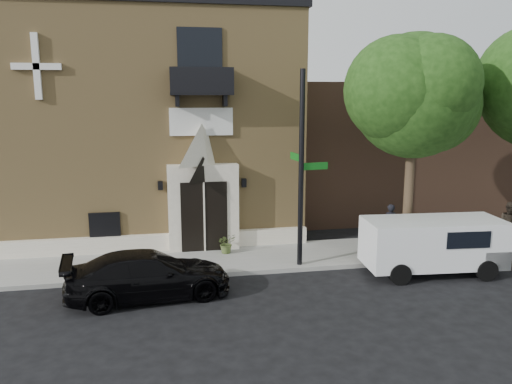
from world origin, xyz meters
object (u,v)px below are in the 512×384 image
cargo_van (438,243)px  fire_hydrant (428,244)px  dumpster (419,237)px  pedestrian_far (509,224)px  pedestrian_near (390,224)px  black_sedan (149,275)px  street_sign (301,169)px

cargo_van → fire_hydrant: bearing=75.5°
dumpster → pedestrian_far: size_ratio=1.12×
cargo_van → fire_hydrant: 1.51m
fire_hydrant → pedestrian_near: 1.84m
pedestrian_near → fire_hydrant: bearing=110.7°
pedestrian_near → dumpster: bearing=111.8°
black_sedan → cargo_van: (9.38, 0.34, 0.34)m
black_sedan → dumpster: (9.68, 2.11, 0.05)m
dumpster → cargo_van: bearing=-109.3°
black_sedan → street_sign: (5.03, 1.62, 2.75)m
street_sign → pedestrian_far: size_ratio=3.76×
black_sedan → street_sign: bearing=-78.9°
dumpster → fire_hydrant: bearing=-79.2°
black_sedan → fire_hydrant: (9.83, 1.70, -0.13)m
cargo_van → pedestrian_far: (4.05, 1.84, -0.01)m
pedestrian_near → pedestrian_far: bearing=161.5°
black_sedan → street_sign: size_ratio=0.73×
cargo_van → pedestrian_near: cargo_van is taller
pedestrian_far → cargo_van: bearing=120.0°
pedestrian_far → pedestrian_near: bearing=80.3°
dumpster → pedestrian_near: bearing=105.4°
pedestrian_far → dumpster: bearing=96.5°
street_sign → fire_hydrant: 5.60m
street_sign → dumpster: bearing=-0.9°
cargo_van → dumpster: bearing=84.3°
black_sedan → pedestrian_far: size_ratio=2.74×
street_sign → pedestrian_near: (4.07, 1.73, -2.50)m
cargo_van → pedestrian_far: size_ratio=2.68×
black_sedan → cargo_van: size_ratio=1.03×
fire_hydrant → pedestrian_near: pedestrian_near is taller
dumpster → pedestrian_near: size_ratio=1.24×
pedestrian_near → pedestrian_far: pedestrian_far is taller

